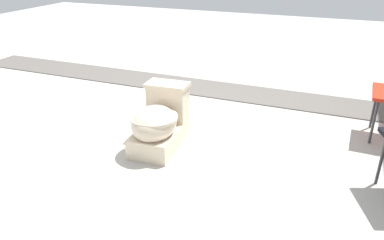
% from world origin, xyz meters
% --- Properties ---
extents(ground_plane, '(14.00, 14.00, 0.00)m').
position_xyz_m(ground_plane, '(0.00, 0.00, 0.00)').
color(ground_plane, '#B7B2A8').
extents(gravel_strip, '(0.56, 8.00, 0.01)m').
position_xyz_m(gravel_strip, '(-1.23, 0.50, 0.01)').
color(gravel_strip, '#605B56').
rests_on(gravel_strip, ground).
extents(toilet, '(0.65, 0.41, 0.52)m').
position_xyz_m(toilet, '(0.29, -0.03, 0.22)').
color(toilet, beige).
rests_on(toilet, ground).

